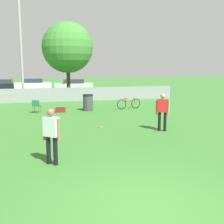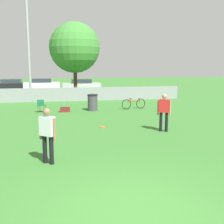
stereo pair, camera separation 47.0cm
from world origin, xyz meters
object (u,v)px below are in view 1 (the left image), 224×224
(bicycle_sideline, at_px, (129,104))
(gear_bag_sideline, at_px, (60,110))
(player_receiver_white, at_px, (51,132))
(tree_near_pole, at_px, (68,48))
(light_pole, at_px, (20,27))
(player_defender_red, at_px, (163,109))
(trash_bin, at_px, (88,103))
(folding_chair_sideline, at_px, (36,105))
(frisbee_disc, at_px, (101,127))
(parked_car_dark, at_px, (2,85))
(parked_car_silver, at_px, (73,85))
(parked_car_white, at_px, (33,84))

(bicycle_sideline, height_order, gear_bag_sideline, bicycle_sideline)
(player_receiver_white, xyz_separation_m, gear_bag_sideline, (0.76, 9.40, -0.84))
(tree_near_pole, bearing_deg, bicycle_sideline, -64.68)
(light_pole, bearing_deg, bicycle_sideline, -39.00)
(player_defender_red, relative_size, trash_bin, 1.59)
(player_defender_red, xyz_separation_m, folding_chair_sideline, (-5.56, 6.23, -0.49))
(folding_chair_sideline, bearing_deg, player_receiver_white, 109.88)
(folding_chair_sideline, relative_size, trash_bin, 0.77)
(frisbee_disc, distance_m, trash_bin, 5.03)
(parked_car_dark, bearing_deg, parked_car_silver, -12.99)
(tree_near_pole, relative_size, parked_car_dark, 1.54)
(bicycle_sideline, bearing_deg, frisbee_disc, -131.14)
(light_pole, bearing_deg, tree_near_pole, 20.12)
(tree_near_pole, bearing_deg, frisbee_disc, -87.95)
(light_pole, height_order, player_receiver_white, light_pole)
(folding_chair_sideline, relative_size, bicycle_sideline, 0.47)
(folding_chair_sideline, bearing_deg, player_defender_red, 147.58)
(folding_chair_sideline, bearing_deg, parked_car_white, -71.49)
(frisbee_disc, distance_m, folding_chair_sideline, 5.78)
(tree_near_pole, relative_size, bicycle_sideline, 3.85)
(trash_bin, height_order, parked_car_dark, parked_car_dark)
(trash_bin, bearing_deg, bicycle_sideline, 3.51)
(bicycle_sideline, bearing_deg, tree_near_pole, 103.82)
(trash_bin, distance_m, parked_car_silver, 14.91)
(light_pole, height_order, folding_chair_sideline, light_pole)
(folding_chair_sideline, xyz_separation_m, parked_car_white, (-0.80, 16.89, 0.19))
(tree_near_pole, distance_m, player_defender_red, 14.40)
(tree_near_pole, xyz_separation_m, parked_car_silver, (1.16, 7.58, -3.75))
(folding_chair_sideline, distance_m, parked_car_white, 16.91)
(player_defender_red, distance_m, trash_bin, 6.78)
(light_pole, bearing_deg, player_receiver_white, -83.33)
(light_pole, relative_size, player_defender_red, 6.06)
(gear_bag_sideline, bearing_deg, tree_near_pole, 81.12)
(light_pole, height_order, bicycle_sideline, light_pole)
(trash_bin, xyz_separation_m, parked_car_silver, (0.56, 14.90, 0.13))
(trash_bin, bearing_deg, parked_car_white, 103.41)
(gear_bag_sideline, bearing_deg, player_receiver_white, -94.65)
(gear_bag_sideline, bearing_deg, trash_bin, 5.63)
(gear_bag_sideline, relative_size, parked_car_silver, 0.14)
(bicycle_sideline, distance_m, parked_car_dark, 19.42)
(player_defender_red, relative_size, gear_bag_sideline, 2.70)
(light_pole, xyz_separation_m, player_receiver_white, (1.82, -15.53, -4.88))
(player_defender_red, distance_m, bicycle_sideline, 6.56)
(folding_chair_sideline, bearing_deg, trash_bin, -162.09)
(player_receiver_white, distance_m, parked_car_silver, 24.67)
(light_pole, height_order, frisbee_disc, light_pole)
(parked_car_silver, bearing_deg, light_pole, -118.91)
(player_defender_red, bearing_deg, light_pole, 145.33)
(gear_bag_sideline, bearing_deg, parked_car_dark, 108.47)
(parked_car_white, bearing_deg, tree_near_pole, -73.40)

